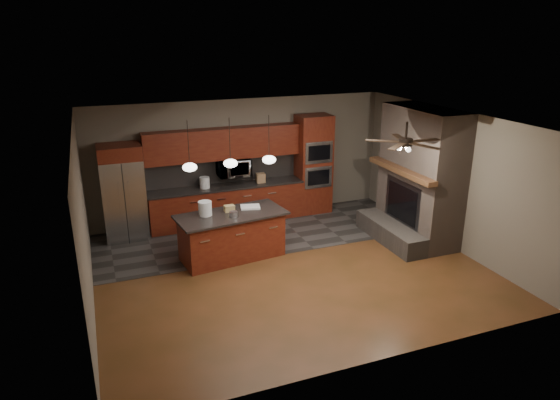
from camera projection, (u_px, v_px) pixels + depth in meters
name	position (u px, v px, depth m)	size (l,w,h in m)	color
ground	(290.00, 268.00, 9.44)	(7.00, 7.00, 0.00)	brown
ceiling	(291.00, 121.00, 8.52)	(7.00, 6.00, 0.02)	white
back_wall	(242.00, 159.00, 11.63)	(7.00, 0.02, 2.80)	#6E6858
right_wall	(449.00, 178.00, 10.17)	(0.02, 6.00, 2.80)	#6E6858
left_wall	(83.00, 224.00, 7.79)	(0.02, 6.00, 2.80)	#6E6858
slate_tile_patch	(259.00, 233.00, 11.02)	(7.00, 2.40, 0.01)	#393533
fireplace_column	(418.00, 180.00, 10.40)	(1.30, 2.10, 2.80)	brown
back_cabinetry	(226.00, 185.00, 11.40)	(3.59, 0.64, 2.20)	maroon
oven_tower	(313.00, 164.00, 12.00)	(0.80, 0.63, 2.38)	maroon
microwave	(234.00, 167.00, 11.34)	(0.73, 0.41, 0.50)	silver
refrigerator	(123.00, 193.00, 10.48)	(0.87, 0.75, 2.05)	silver
kitchen_island	(232.00, 236.00, 9.73)	(2.20, 1.21, 0.92)	maroon
white_bucket	(205.00, 208.00, 9.47)	(0.26, 0.26, 0.28)	silver
paint_can	(233.00, 214.00, 9.42)	(0.16, 0.16, 0.10)	#B8B7BD
paint_tray	(250.00, 207.00, 9.90)	(0.38, 0.26, 0.04)	white
cardboard_box	(229.00, 208.00, 9.69)	(0.19, 0.14, 0.12)	tan
counter_bucket	(205.00, 183.00, 11.15)	(0.22, 0.22, 0.25)	white
counter_box	(261.00, 178.00, 11.56)	(0.20, 0.15, 0.22)	#94704C
pendant_left	(190.00, 167.00, 8.85)	(0.26, 0.26, 0.92)	black
pendant_center	(231.00, 163.00, 9.11)	(0.26, 0.26, 0.92)	black
pendant_right	(269.00, 159.00, 9.36)	(0.26, 0.26, 0.92)	black
ceiling_fan	(406.00, 142.00, 8.54)	(1.27, 1.33, 0.41)	black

